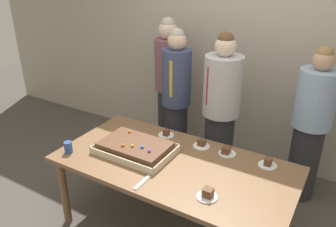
% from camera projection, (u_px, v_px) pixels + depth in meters
% --- Properties ---
extents(interior_back_panel, '(8.00, 0.12, 3.00)m').
position_uv_depth(interior_back_panel, '(247.00, 34.00, 3.68)').
color(interior_back_panel, '#B2A893').
rests_on(interior_back_panel, ground_plane).
extents(party_table, '(1.97, 0.99, 0.72)m').
position_uv_depth(party_table, '(174.00, 170.00, 2.79)').
color(party_table, brown).
rests_on(party_table, ground_plane).
extents(sheet_cake, '(0.65, 0.44, 0.12)m').
position_uv_depth(sheet_cake, '(135.00, 148.00, 2.89)').
color(sheet_cake, beige).
rests_on(sheet_cake, party_table).
extents(plated_slice_near_left, '(0.15, 0.15, 0.07)m').
position_uv_depth(plated_slice_near_left, '(208.00, 194.00, 2.34)').
color(plated_slice_near_left, white).
rests_on(plated_slice_near_left, party_table).
extents(plated_slice_near_right, '(0.15, 0.15, 0.07)m').
position_uv_depth(plated_slice_near_right, '(166.00, 134.00, 3.17)').
color(plated_slice_near_right, white).
rests_on(plated_slice_near_right, party_table).
extents(plated_slice_far_left, '(0.15, 0.15, 0.07)m').
position_uv_depth(plated_slice_far_left, '(227.00, 152.00, 2.86)').
color(plated_slice_far_left, white).
rests_on(plated_slice_far_left, party_table).
extents(plated_slice_far_right, '(0.15, 0.15, 0.07)m').
position_uv_depth(plated_slice_far_right, '(268.00, 163.00, 2.70)').
color(plated_slice_far_right, white).
rests_on(plated_slice_far_right, party_table).
extents(plated_slice_center_front, '(0.15, 0.15, 0.07)m').
position_uv_depth(plated_slice_center_front, '(201.00, 144.00, 2.98)').
color(plated_slice_center_front, white).
rests_on(plated_slice_center_front, party_table).
extents(drink_cup_nearest, '(0.07, 0.07, 0.10)m').
position_uv_depth(drink_cup_nearest, '(68.00, 147.00, 2.88)').
color(drink_cup_nearest, '#2D5199').
rests_on(drink_cup_nearest, party_table).
extents(cake_server_utensil, '(0.03, 0.20, 0.01)m').
position_uv_depth(cake_server_utensil, '(142.00, 182.00, 2.50)').
color(cake_server_utensil, silver).
rests_on(cake_server_utensil, party_table).
extents(person_serving_front, '(0.37, 0.37, 1.66)m').
position_uv_depth(person_serving_front, '(221.00, 113.00, 3.34)').
color(person_serving_front, '#28282D').
rests_on(person_serving_front, ground_plane).
extents(person_green_shirt_behind, '(0.36, 0.36, 1.57)m').
position_uv_depth(person_green_shirt_behind, '(311.00, 126.00, 3.19)').
color(person_green_shirt_behind, '#28282D').
rests_on(person_green_shirt_behind, ground_plane).
extents(person_striped_tie_right, '(0.31, 0.31, 1.69)m').
position_uv_depth(person_striped_tie_right, '(168.00, 85.00, 3.95)').
color(person_striped_tie_right, '#28282D').
rests_on(person_striped_tie_right, ground_plane).
extents(person_far_right_suit, '(0.31, 0.31, 1.64)m').
position_uv_depth(person_far_right_suit, '(176.00, 102.00, 3.58)').
color(person_far_right_suit, '#28282D').
rests_on(person_far_right_suit, ground_plane).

